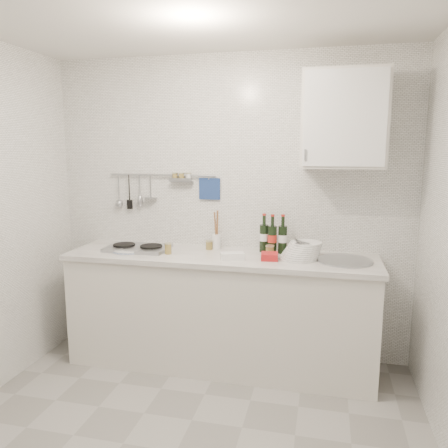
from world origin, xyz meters
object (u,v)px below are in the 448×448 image
object	(u,v)px
plate_stack_hob	(130,249)
wine_bottles	(273,234)
wall_cabinet	(344,120)
plate_stack_sink	(302,251)
utensil_crock	(216,240)

from	to	relation	value
plate_stack_hob	wine_bottles	world-z (taller)	wine_bottles
wall_cabinet	plate_stack_sink	world-z (taller)	wall_cabinet
plate_stack_hob	utensil_crock	xyz separation A→B (m)	(0.67, 0.25, 0.06)
plate_stack_sink	wine_bottles	xyz separation A→B (m)	(-0.24, 0.14, 0.09)
utensil_crock	plate_stack_sink	bearing A→B (deg)	-14.14
wall_cabinet	utensil_crock	bearing A→B (deg)	175.66
wall_cabinet	plate_stack_sink	size ratio (longest dim) A/B	2.22
plate_stack_hob	wall_cabinet	bearing A→B (deg)	5.93
wall_cabinet	plate_stack_hob	xyz separation A→B (m)	(-1.65, -0.17, -1.02)
wall_cabinet	wine_bottles	world-z (taller)	wall_cabinet
plate_stack_hob	utensil_crock	size ratio (longest dim) A/B	0.88
wall_cabinet	wine_bottles	distance (m)	1.01
wall_cabinet	plate_stack_sink	bearing A→B (deg)	-158.28
wine_bottles	plate_stack_sink	bearing A→B (deg)	-30.65
plate_stack_hob	wine_bottles	bearing A→B (deg)	10.27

